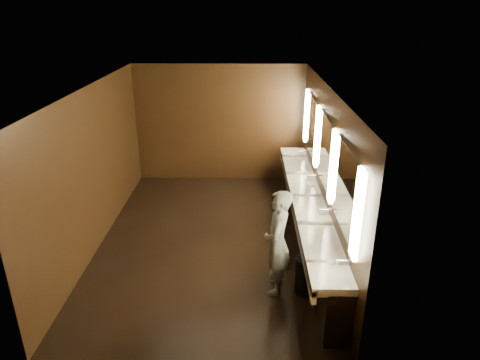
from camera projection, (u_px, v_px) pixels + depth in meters
name	position (u px, v px, depth m)	size (l,w,h in m)	color
floor	(211.00, 239.00, 7.95)	(6.00, 6.00, 0.00)	black
ceiling	(207.00, 88.00, 6.88)	(4.00, 6.00, 0.02)	#2D2D2B
wall_back	(220.00, 124.00, 10.19)	(4.00, 0.02, 2.80)	black
wall_front	(186.00, 268.00, 4.65)	(4.00, 0.02, 2.80)	black
wall_left	(95.00, 168.00, 7.45)	(0.02, 6.00, 2.80)	black
wall_right	(324.00, 170.00, 7.39)	(0.02, 6.00, 2.80)	black
sink_counter	(309.00, 216.00, 7.74)	(0.55, 5.40, 1.01)	black
mirror_band	(325.00, 150.00, 7.25)	(0.06, 5.03, 1.15)	#FBEEB5
person	(277.00, 243.00, 6.25)	(0.60, 0.39, 1.64)	#8BB4CF
trash_bin	(307.00, 275.00, 6.41)	(0.37, 0.37, 0.58)	black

